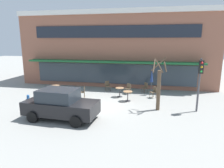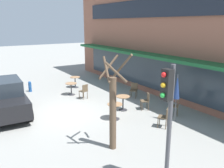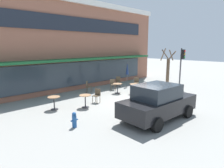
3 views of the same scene
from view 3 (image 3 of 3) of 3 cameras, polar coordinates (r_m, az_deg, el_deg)
name	(u,v)px [view 3 (image 3 of 3)]	position (r m, az deg, el deg)	size (l,w,h in m)	color
ground_plane	(136,104)	(12.76, 6.83, -5.59)	(80.00, 80.00, 0.00)	gray
building_facade	(54,45)	(20.00, -16.30, 10.60)	(19.22, 9.10, 7.32)	#935B47
cafe_table_near_wall	(134,87)	(15.23, 6.36, -0.89)	(0.70, 0.70, 0.76)	#333338
cafe_table_streetside	(54,101)	(11.87, -16.23, -4.64)	(0.70, 0.70, 0.76)	#333338
cafe_table_by_tree	(117,87)	(15.31, 1.58, -0.77)	(0.70, 0.70, 0.76)	#333338
cafe_table_mid_patio	(85,99)	(11.88, -7.65, -4.28)	(0.70, 0.70, 0.76)	#333338
patio_umbrella_green_folded	(127,68)	(17.72, 4.39, 4.44)	(0.28, 0.28, 2.20)	#4C4C51
cafe_chair_0	(97,95)	(12.82, -4.34, -3.04)	(0.49, 0.49, 0.89)	brown
cafe_chair_1	(113,84)	(16.43, 0.21, 0.08)	(0.54, 0.54, 0.89)	brown
cafe_chair_2	(136,82)	(17.49, 6.98, 0.65)	(0.56, 0.56, 0.89)	brown
cafe_chair_3	(88,86)	(15.69, -6.83, -0.52)	(0.56, 0.56, 0.89)	brown
cafe_chair_4	(118,81)	(17.90, 1.78, 0.96)	(0.57, 0.57, 0.89)	brown
parked_sedan	(158,102)	(10.09, 12.97, -5.05)	(4.30, 2.20, 1.76)	black
street_tree	(168,73)	(16.00, 15.60, 3.11)	(1.02, 1.02, 3.42)	brown
traffic_light_pole	(182,61)	(18.13, 19.35, 6.12)	(0.26, 0.44, 3.40)	#47474C
fire_hydrant	(74,120)	(9.20, -10.72, -9.99)	(0.36, 0.20, 0.71)	#1E4C8C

